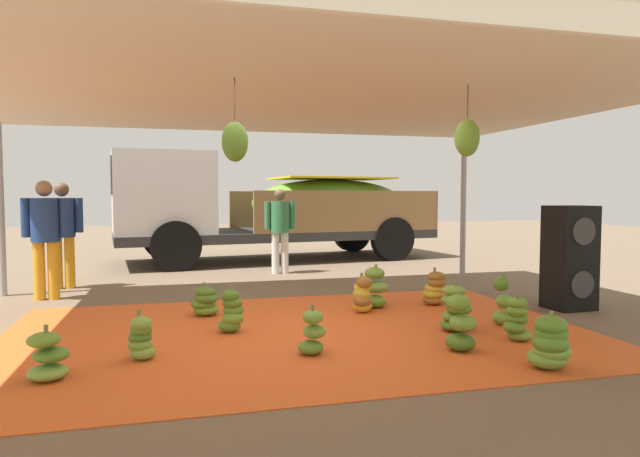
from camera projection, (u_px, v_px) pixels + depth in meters
The scene contains 21 objects.
ground_plane at pixel (259, 288), 8.90m from camera, with size 40.00×40.00×0.00m, color brown.
tarp_orange at pixel (299, 333), 6.00m from camera, with size 6.25×4.14×0.01m, color #E05B23.
tent_canopy at pixel (301, 95), 5.75m from camera, with size 8.00×7.00×2.63m.
banana_bunch_0 at pixel (456, 310), 6.05m from camera, with size 0.41×0.40×0.56m.
banana_bunch_1 at pixel (312, 334), 5.18m from camera, with size 0.36×0.34×0.47m.
banana_bunch_2 at pixel (141, 339), 5.00m from camera, with size 0.32×0.32×0.46m.
banana_bunch_3 at pixel (434, 289), 7.49m from camera, with size 0.42×0.41×0.51m.
banana_bunch_4 at pixel (232, 312), 6.00m from camera, with size 0.36×0.36×0.51m.
banana_bunch_5 at pixel (48, 358), 4.46m from camera, with size 0.39×0.37×0.45m.
banana_bunch_6 at pixel (550, 344), 4.72m from camera, with size 0.47×0.48×0.50m.
banana_bunch_7 at pixel (517, 320), 5.65m from camera, with size 0.39×0.35×0.50m.
banana_bunch_8 at pixel (461, 325), 5.29m from camera, with size 0.40×0.40×0.58m.
banana_bunch_9 at pixel (503, 303), 6.31m from camera, with size 0.32×0.34×0.60m.
banana_bunch_10 at pixel (362, 295), 6.99m from camera, with size 0.33×0.37×0.51m.
banana_bunch_11 at pixel (205, 302), 6.82m from camera, with size 0.43×0.42×0.41m.
banana_bunch_12 at pixel (375, 289), 7.34m from camera, with size 0.43×0.41×0.57m.
cargo_truck_main at pixel (267, 207), 12.68m from camera, with size 7.39×3.26×2.40m.
worker_0 at pixel (45, 230), 7.87m from camera, with size 0.63×0.38×1.71m.
worker_1 at pixel (280, 224), 10.52m from camera, with size 0.59×0.36×1.62m.
worker_2 at pixel (63, 227), 8.82m from camera, with size 0.62×0.38×1.71m.
speaker_stack at pixel (570, 257), 7.25m from camera, with size 0.57×0.53×1.37m.
Camera 1 is at (-1.27, -5.78, 1.50)m, focal length 30.93 mm.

